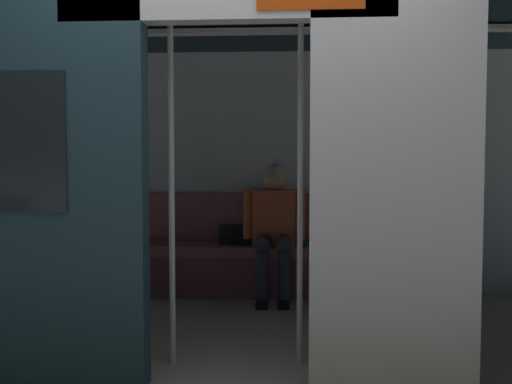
# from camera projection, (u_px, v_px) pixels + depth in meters

# --- Properties ---
(train_car) EXTENTS (6.40, 2.87, 2.34)m
(train_car) POSITION_uv_depth(u_px,v_px,m) (241.00, 119.00, 4.94)
(train_car) COLOR silver
(train_car) RESTS_ON ground_plane
(bench_seat) EXTENTS (2.44, 0.44, 0.46)m
(bench_seat) POSITION_uv_depth(u_px,v_px,m) (260.00, 257.00, 6.11)
(bench_seat) COLOR #935156
(bench_seat) RESTS_ON ground_plane
(person_seated) EXTENTS (0.55, 0.68, 1.19)m
(person_seated) POSITION_uv_depth(u_px,v_px,m) (274.00, 222.00, 6.03)
(person_seated) COLOR #CC5933
(person_seated) RESTS_ON ground_plane
(handbag) EXTENTS (0.26, 0.15, 0.17)m
(handbag) POSITION_uv_depth(u_px,v_px,m) (235.00, 235.00, 6.19)
(handbag) COLOR black
(handbag) RESTS_ON bench_seat
(book) EXTENTS (0.24, 0.27, 0.03)m
(book) POSITION_uv_depth(u_px,v_px,m) (308.00, 243.00, 6.14)
(book) COLOR #26598C
(book) RESTS_ON bench_seat
(grab_pole_door) EXTENTS (0.04, 0.04, 2.20)m
(grab_pole_door) POSITION_uv_depth(u_px,v_px,m) (172.00, 188.00, 4.15)
(grab_pole_door) COLOR silver
(grab_pole_door) RESTS_ON ground_plane
(grab_pole_far) EXTENTS (0.04, 0.04, 2.20)m
(grab_pole_far) POSITION_uv_depth(u_px,v_px,m) (300.00, 187.00, 4.19)
(grab_pole_far) COLOR silver
(grab_pole_far) RESTS_ON ground_plane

